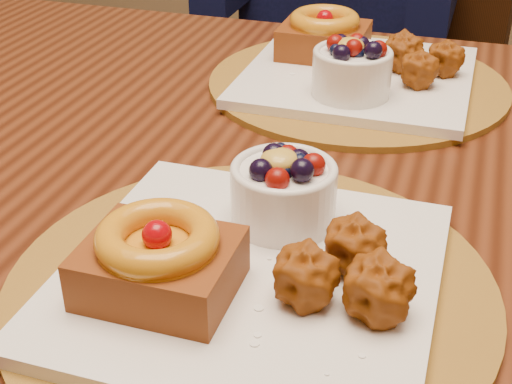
# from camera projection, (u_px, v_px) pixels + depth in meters

# --- Properties ---
(dining_table) EXTENTS (1.60, 0.90, 0.76)m
(dining_table) POSITION_uv_depth(u_px,v_px,m) (314.00, 226.00, 0.77)
(dining_table) COLOR #37160A
(dining_table) RESTS_ON ground
(place_setting_near) EXTENTS (0.38, 0.38, 0.09)m
(place_setting_near) POSITION_uv_depth(u_px,v_px,m) (249.00, 260.00, 0.55)
(place_setting_near) COLOR brown
(place_setting_near) RESTS_ON dining_table
(place_setting_far) EXTENTS (0.38, 0.38, 0.09)m
(place_setting_far) POSITION_uv_depth(u_px,v_px,m) (355.00, 68.00, 0.90)
(place_setting_far) COLOR brown
(place_setting_far) RESTS_ON dining_table
(chair_far) EXTENTS (0.53, 0.53, 0.88)m
(chair_far) POSITION_uv_depth(u_px,v_px,m) (382.00, 98.00, 1.56)
(chair_far) COLOR black
(chair_far) RESTS_ON ground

